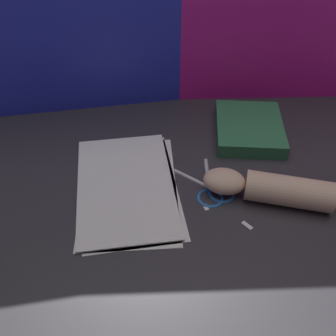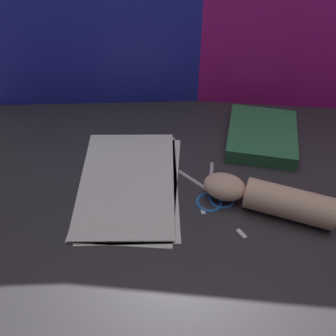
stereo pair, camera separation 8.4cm
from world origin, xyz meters
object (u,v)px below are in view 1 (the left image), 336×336
(scissors, at_px, (212,189))
(book_closed, at_px, (249,128))
(hand_forearm, at_px, (270,188))
(paper_stack, at_px, (128,186))

(scissors, bearing_deg, book_closed, 53.81)
(book_closed, distance_m, hand_forearm, 0.24)
(book_closed, xyz_separation_m, hand_forearm, (-0.03, -0.23, 0.01))
(book_closed, relative_size, hand_forearm, 0.84)
(paper_stack, height_order, hand_forearm, hand_forearm)
(paper_stack, distance_m, hand_forearm, 0.31)
(book_closed, bearing_deg, hand_forearm, -96.41)
(hand_forearm, bearing_deg, scissors, 160.33)
(book_closed, distance_m, scissors, 0.24)
(paper_stack, relative_size, hand_forearm, 1.27)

